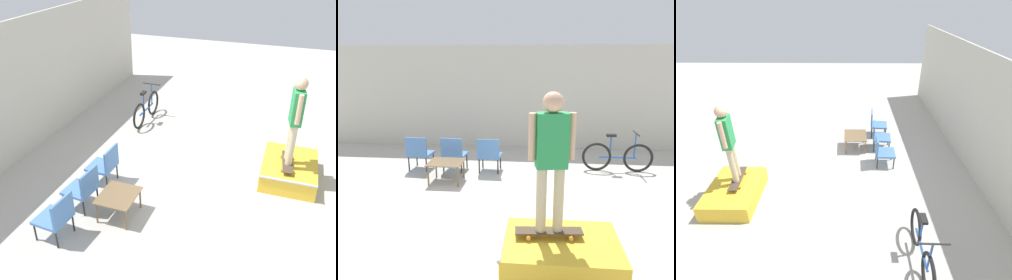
{
  "view_description": "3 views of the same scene",
  "coord_description": "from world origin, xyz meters",
  "views": [
    {
      "loc": [
        -6.05,
        -1.18,
        4.48
      ],
      "look_at": [
        -0.08,
        0.93,
        1.03
      ],
      "focal_mm": 40.0,
      "sensor_mm": 36.0,
      "label": 1
    },
    {
      "loc": [
        0.64,
        -5.16,
        2.63
      ],
      "look_at": [
        0.03,
        1.17,
        1.04
      ],
      "focal_mm": 35.0,
      "sensor_mm": 36.0,
      "label": 2
    },
    {
      "loc": [
        5.56,
        1.17,
        4.22
      ],
      "look_at": [
        -0.04,
        1.11,
        1.0
      ],
      "focal_mm": 28.0,
      "sensor_mm": 36.0,
      "label": 3
    }
  ],
  "objects": [
    {
      "name": "skateboard_on_ramp",
      "position": [
        0.83,
        -1.32,
        0.47
      ],
      "size": [
        0.88,
        0.31,
        0.07
      ],
      "rotation": [
        0.0,
        0.0,
        0.08
      ],
      "color": "#473828",
      "rests_on": "skate_ramp_box"
    },
    {
      "name": "patio_chair_right",
      "position": [
        -0.45,
        2.14,
        0.46
      ],
      "size": [
        0.53,
        0.53,
        0.84
      ],
      "rotation": [
        0.0,
        0.0,
        3.12
      ],
      "color": "black",
      "rests_on": "ground_plane"
    },
    {
      "name": "ground_plane",
      "position": [
        0.0,
        0.0,
        0.0
      ],
      "size": [
        24.0,
        24.0,
        0.0
      ],
      "primitive_type": "plane",
      "color": "#B7B2A8"
    },
    {
      "name": "bicycle",
      "position": [
        2.56,
        2.48,
        0.37
      ],
      "size": [
        1.64,
        0.52,
        0.95
      ],
      "rotation": [
        0.0,
        0.0,
        -0.02
      ],
      "color": "black",
      "rests_on": "ground_plane"
    },
    {
      "name": "coffee_table",
      "position": [
        -1.3,
        1.44,
        0.4
      ],
      "size": [
        0.74,
        0.66,
        0.45
      ],
      "color": "brown",
      "rests_on": "ground_plane"
    },
    {
      "name": "skate_ramp_box",
      "position": [
        0.98,
        -1.38,
        0.19
      ],
      "size": [
        1.51,
        1.09,
        0.41
      ],
      "color": "gold",
      "rests_on": "ground_plane"
    },
    {
      "name": "patio_chair_center",
      "position": [
        -1.3,
        2.14,
        0.46
      ],
      "size": [
        0.56,
        0.56,
        0.84
      ],
      "rotation": [
        0.0,
        0.0,
        3.06
      ],
      "color": "black",
      "rests_on": "ground_plane"
    },
    {
      "name": "house_wall_back",
      "position": [
        0.0,
        4.47,
        1.5
      ],
      "size": [
        12.0,
        0.06,
        3.0
      ],
      "color": "beige",
      "rests_on": "ground_plane"
    },
    {
      "name": "person_skater",
      "position": [
        0.83,
        -1.32,
        1.53
      ],
      "size": [
        0.56,
        0.26,
        1.78
      ],
      "rotation": [
        0.0,
        0.0,
        0.16
      ],
      "color": "#C6B793",
      "rests_on": "skateboard_on_ramp"
    },
    {
      "name": "patio_chair_left",
      "position": [
        -2.15,
        2.14,
        0.46
      ],
      "size": [
        0.56,
        0.56,
        0.84
      ],
      "rotation": [
        0.0,
        0.0,
        3.06
      ],
      "color": "black",
      "rests_on": "ground_plane"
    }
  ]
}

